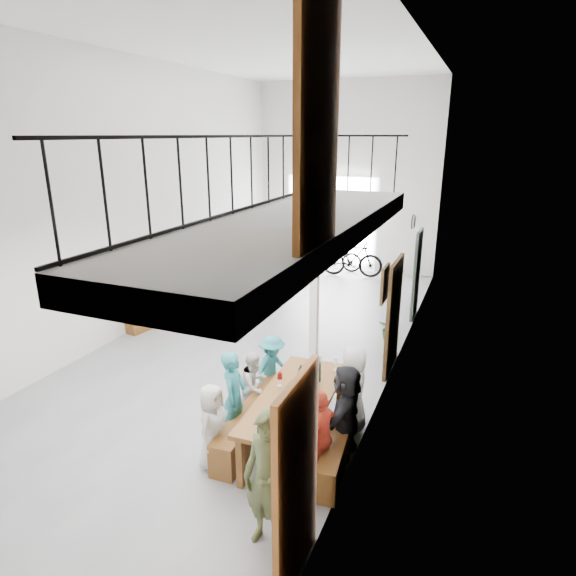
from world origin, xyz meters
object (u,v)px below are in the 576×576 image
at_px(side_bench, 158,312).
at_px(oak_barrel, 264,257).
at_px(host_standing, 269,481).
at_px(serving_counter, 287,251).
at_px(bench_inner, 253,421).
at_px(bicycle_near, 333,256).
at_px(tasting_table, 296,401).

relative_size(side_bench, oak_barrel, 1.93).
distance_m(side_bench, host_standing, 6.67).
bearing_deg(host_standing, serving_counter, 119.22).
relative_size(side_bench, host_standing, 1.08).
xyz_separation_m(side_bench, oak_barrel, (0.37, 4.77, 0.20)).
bearing_deg(bench_inner, host_standing, -61.19).
distance_m(host_standing, bicycle_near, 10.50).
relative_size(bench_inner, side_bench, 1.21).
xyz_separation_m(serving_counter, host_standing, (4.06, -10.30, 0.33)).
xyz_separation_m(bench_inner, host_standing, (0.98, -1.60, 0.53)).
bearing_deg(host_standing, side_bench, 144.02).
xyz_separation_m(bench_inner, bicycle_near, (-1.52, 8.59, 0.23)).
bearing_deg(tasting_table, oak_barrel, 114.94).
relative_size(bench_inner, serving_counter, 1.22).
height_order(bench_inner, oak_barrel, oak_barrel).
bearing_deg(bench_inner, oak_barrel, 111.46).
height_order(tasting_table, side_bench, tasting_table).
height_order(oak_barrel, serving_counter, serving_counter).
relative_size(tasting_table, host_standing, 1.44).
bearing_deg(serving_counter, side_bench, -92.92).
distance_m(bench_inner, oak_barrel, 8.51).
xyz_separation_m(oak_barrel, bicycle_near, (1.94, 0.83, 0.03)).
relative_size(serving_counter, host_standing, 1.07).
bearing_deg(host_standing, oak_barrel, 123.10).
distance_m(tasting_table, host_standing, 1.60).
bearing_deg(bench_inner, tasting_table, -5.83).
xyz_separation_m(serving_counter, bicycle_near, (1.56, -0.11, 0.03)).
distance_m(oak_barrel, bicycle_near, 2.11).
bearing_deg(bicycle_near, oak_barrel, 107.71).
height_order(tasting_table, bench_inner, tasting_table).
bearing_deg(side_bench, oak_barrel, 85.61).
bearing_deg(serving_counter, oak_barrel, -107.77).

